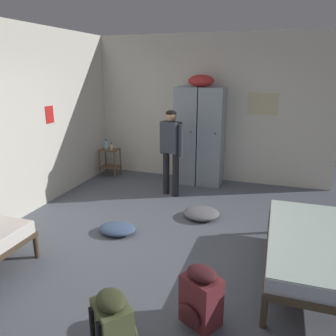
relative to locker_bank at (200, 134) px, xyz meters
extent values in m
plane|color=#565B66|center=(0.11, -2.58, -0.97)|extent=(9.16, 9.16, 0.00)
cube|color=silver|center=(0.11, 0.31, 0.44)|extent=(4.69, 0.06, 2.82)
cube|color=silver|center=(-2.20, -2.58, 0.44)|extent=(0.06, 5.72, 2.82)
cube|color=beige|center=(1.11, 0.28, 0.58)|extent=(0.55, 0.01, 0.40)
cube|color=red|center=(-2.17, -1.58, 0.48)|extent=(0.01, 0.20, 0.28)
cube|color=#8C99A3|center=(-0.23, 0.00, -0.04)|extent=(0.44, 0.52, 1.85)
cylinder|color=black|center=(-0.11, -0.27, 0.08)|extent=(0.02, 0.03, 0.02)
cube|color=#8C99A3|center=(0.23, 0.00, -0.04)|extent=(0.44, 0.52, 1.85)
cylinder|color=black|center=(0.35, -0.27, 0.08)|extent=(0.02, 0.03, 0.02)
ellipsoid|color=red|center=(0.00, 0.00, 0.99)|extent=(0.48, 0.36, 0.22)
cylinder|color=brown|center=(-2.04, -0.29, -0.69)|extent=(0.03, 0.03, 0.55)
cylinder|color=brown|center=(-1.69, -0.29, -0.69)|extent=(0.03, 0.03, 0.55)
cylinder|color=brown|center=(-2.04, -0.02, -0.69)|extent=(0.03, 0.03, 0.55)
cylinder|color=brown|center=(-1.69, -0.02, -0.69)|extent=(0.03, 0.03, 0.55)
cube|color=brown|center=(-1.87, -0.15, -0.78)|extent=(0.38, 0.30, 0.02)
cube|color=brown|center=(-1.87, -0.15, -0.41)|extent=(0.38, 0.30, 0.02)
cylinder|color=#473828|center=(1.43, -1.80, -0.83)|extent=(0.06, 0.06, 0.28)
cylinder|color=#473828|center=(1.43, -3.64, -0.83)|extent=(0.06, 0.06, 0.28)
cube|color=#473828|center=(1.85, -2.72, -0.66)|extent=(0.90, 1.90, 0.06)
cube|color=silver|center=(1.85, -2.72, -0.56)|extent=(0.87, 1.84, 0.14)
cube|color=silver|center=(1.85, -2.72, -0.48)|extent=(0.86, 1.82, 0.01)
cylinder|color=#473828|center=(-1.20, -3.32, -0.83)|extent=(0.06, 0.06, 0.28)
cylinder|color=black|center=(-0.21, -0.87, -0.58)|extent=(0.11, 0.11, 0.78)
cylinder|color=black|center=(-0.41, -0.80, -0.58)|extent=(0.11, 0.11, 0.78)
cube|color=#333842|center=(-0.31, -0.83, 0.08)|extent=(0.37, 0.29, 0.53)
cylinder|color=#333842|center=(-0.12, -0.90, 0.04)|extent=(0.08, 0.08, 0.55)
cylinder|color=#333842|center=(-0.50, -0.77, 0.04)|extent=(0.08, 0.08, 0.55)
sphere|color=tan|center=(-0.31, -0.83, 0.44)|extent=(0.19, 0.19, 0.19)
ellipsoid|color=black|center=(-0.31, -0.83, 0.49)|extent=(0.18, 0.18, 0.10)
cylinder|color=#B2DBEA|center=(-1.95, -0.13, -0.32)|extent=(0.08, 0.08, 0.17)
cylinder|color=#2666B2|center=(-1.95, -0.13, -0.21)|extent=(0.04, 0.04, 0.04)
cylinder|color=beige|center=(-1.80, -0.19, -0.34)|extent=(0.05, 0.05, 0.12)
cylinder|color=black|center=(-1.80, -0.19, -0.26)|extent=(0.03, 0.03, 0.03)
cube|color=maroon|center=(0.90, -3.76, -0.74)|extent=(0.40, 0.37, 0.46)
ellipsoid|color=#42191E|center=(0.82, -3.89, -0.82)|extent=(0.25, 0.19, 0.20)
ellipsoid|color=#42191E|center=(0.90, -3.76, -0.47)|extent=(0.36, 0.33, 0.10)
cube|color=black|center=(0.89, -3.59, -0.72)|extent=(0.06, 0.05, 0.32)
cube|color=black|center=(1.04, -3.68, -0.72)|extent=(0.06, 0.05, 0.32)
cube|color=#566038|center=(0.32, -4.30, -0.74)|extent=(0.40, 0.39, 0.46)
ellipsoid|color=#383D23|center=(0.42, -4.19, -0.82)|extent=(0.23, 0.22, 0.20)
ellipsoid|color=#383D23|center=(0.32, -4.30, -0.47)|extent=(0.36, 0.35, 0.10)
cube|color=black|center=(0.16, -4.35, -0.72)|extent=(0.05, 0.05, 0.32)
ellipsoid|color=#42567A|center=(-0.57, -2.45, -0.91)|extent=(0.52, 0.41, 0.12)
ellipsoid|color=slate|center=(0.42, -1.61, -0.90)|extent=(0.54, 0.50, 0.14)
camera|label=1|loc=(1.39, -6.18, 1.20)|focal=35.64mm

